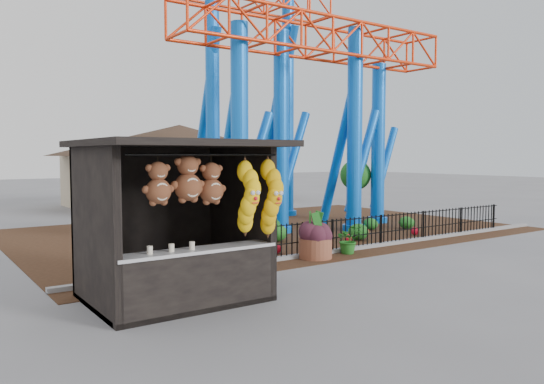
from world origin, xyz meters
TOP-DOWN VIEW (x-y plane):
  - ground at (0.00, 0.00)m, footprint 120.00×120.00m
  - mulch_bed at (4.00, 8.00)m, footprint 18.00×12.00m
  - curb at (4.00, 3.00)m, footprint 18.00×0.18m
  - prize_booth at (-2.96, 0.89)m, footprint 3.50×3.40m
  - picket_fence at (4.90, 3.00)m, footprint 12.20×0.06m
  - roller_coaster at (5.12, 8.23)m, footprint 11.00×6.37m
  - terracotta_planter at (1.90, 2.70)m, footprint 1.04×1.04m
  - planter_foliage at (1.90, 2.70)m, footprint 0.70×0.70m
  - potted_plant at (3.13, 2.70)m, footprint 0.88×0.81m
  - landscaping at (4.81, 5.72)m, footprint 7.53×4.07m
  - pavilion at (6.00, 20.00)m, footprint 15.00×15.00m

SIDE VIEW (x-z plane):
  - ground at x=0.00m, z-range 0.00..0.00m
  - mulch_bed at x=4.00m, z-range 0.00..0.02m
  - curb at x=4.00m, z-range 0.00..0.12m
  - terracotta_planter at x=1.90m, z-range 0.00..0.57m
  - landscaping at x=4.81m, z-range -0.03..0.60m
  - potted_plant at x=3.13m, z-range 0.00..0.83m
  - picket_fence at x=4.90m, z-range 0.00..1.00m
  - planter_foliage at x=1.90m, z-range 0.57..1.21m
  - prize_booth at x=-2.96m, z-range -0.02..3.10m
  - pavilion at x=6.00m, z-range 0.67..5.47m
  - roller_coaster at x=5.12m, z-range 1.03..11.85m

